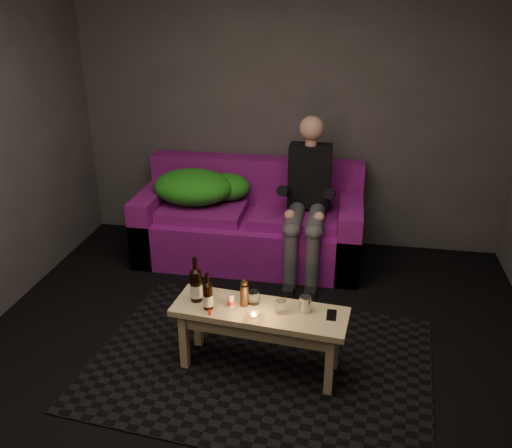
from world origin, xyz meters
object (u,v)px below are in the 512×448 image
(beer_bottle_a, at_px, (196,285))
(beer_bottle_b, at_px, (208,296))
(steel_cup, at_px, (305,304))
(coffee_table, at_px, (260,320))
(person, at_px, (307,195))
(sofa, at_px, (251,224))

(beer_bottle_a, distance_m, beer_bottle_b, 0.13)
(beer_bottle_b, relative_size, steel_cup, 2.46)
(coffee_table, xyz_separation_m, beer_bottle_a, (-0.42, 0.04, 0.20))
(beer_bottle_b, xyz_separation_m, steel_cup, (0.61, 0.08, -0.04))
(steel_cup, bearing_deg, person, 94.89)
(coffee_table, distance_m, beer_bottle_a, 0.47)
(sofa, height_order, beer_bottle_b, sofa)
(coffee_table, height_order, steel_cup, steel_cup)
(coffee_table, bearing_deg, person, 83.70)
(coffee_table, bearing_deg, beer_bottle_a, 175.23)
(sofa, distance_m, coffee_table, 1.67)
(sofa, xyz_separation_m, coffee_table, (0.36, -1.63, 0.06))
(sofa, distance_m, person, 0.67)
(person, bearing_deg, beer_bottle_b, -107.74)
(sofa, height_order, coffee_table, sofa)
(beer_bottle_a, height_order, steel_cup, beer_bottle_a)
(beer_bottle_b, bearing_deg, beer_bottle_a, 140.62)
(sofa, bearing_deg, beer_bottle_b, -88.61)
(beer_bottle_a, relative_size, beer_bottle_b, 1.23)
(sofa, bearing_deg, beer_bottle_a, -92.12)
(beer_bottle_a, bearing_deg, beer_bottle_b, -39.38)
(sofa, height_order, steel_cup, sofa)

